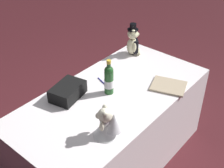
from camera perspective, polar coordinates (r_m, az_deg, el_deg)
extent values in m
plane|color=#47191E|center=(2.81, 0.00, -13.65)|extent=(12.00, 12.00, 0.00)
cube|color=white|center=(2.56, 0.00, -8.38)|extent=(1.64, 0.83, 0.71)
ellipsoid|color=beige|center=(2.85, 3.80, 7.10)|extent=(0.11, 0.10, 0.16)
cube|color=black|center=(2.85, 4.39, 7.12)|extent=(0.10, 0.10, 0.12)
sphere|color=beige|center=(2.79, 3.89, 9.34)|extent=(0.10, 0.10, 0.10)
sphere|color=beige|center=(2.80, 4.72, 9.25)|extent=(0.04, 0.04, 0.04)
sphere|color=beige|center=(2.75, 4.02, 9.76)|extent=(0.04, 0.04, 0.04)
sphere|color=beige|center=(2.81, 3.83, 10.33)|extent=(0.04, 0.04, 0.04)
ellipsoid|color=beige|center=(2.79, 4.24, 6.80)|extent=(0.03, 0.03, 0.09)
ellipsoid|color=beige|center=(2.89, 3.93, 7.84)|extent=(0.03, 0.03, 0.09)
sphere|color=beige|center=(2.86, 4.96, 5.80)|extent=(0.05, 0.05, 0.05)
sphere|color=beige|center=(2.91, 4.79, 6.36)|extent=(0.05, 0.05, 0.05)
cylinder|color=black|center=(2.77, 3.93, 10.15)|extent=(0.10, 0.10, 0.01)
cylinder|color=black|center=(2.76, 3.95, 10.71)|extent=(0.06, 0.06, 0.05)
cone|color=white|center=(1.96, -1.27, -8.16)|extent=(0.16, 0.16, 0.13)
ellipsoid|color=white|center=(1.92, -1.29, -6.99)|extent=(0.07, 0.06, 0.06)
sphere|color=#EAE6C9|center=(1.89, -1.31, -5.84)|extent=(0.10, 0.10, 0.10)
sphere|color=#EAE6C9|center=(1.89, -2.54, -5.96)|extent=(0.04, 0.04, 0.04)
sphere|color=#EAE6C9|center=(1.89, -1.29, -4.31)|extent=(0.04, 0.04, 0.04)
sphere|color=#EAE6C9|center=(1.84, -1.36, -5.61)|extent=(0.04, 0.04, 0.04)
ellipsoid|color=#EAE6C9|center=(1.96, -1.84, -6.24)|extent=(0.03, 0.03, 0.07)
ellipsoid|color=#EAE6C9|center=(1.89, -1.94, -7.99)|extent=(0.03, 0.03, 0.07)
cone|color=white|center=(1.92, 0.28, -7.08)|extent=(0.17, 0.17, 0.13)
cylinder|color=#235625|center=(2.31, -0.58, 0.30)|extent=(0.07, 0.07, 0.19)
sphere|color=#235625|center=(2.25, -0.60, 2.54)|extent=(0.07, 0.07, 0.07)
cylinder|color=#235625|center=(2.22, -0.60, 3.55)|extent=(0.03, 0.03, 0.08)
cylinder|color=gold|center=(2.21, -0.61, 4.18)|extent=(0.03, 0.03, 0.03)
cylinder|color=silver|center=(2.31, -0.58, 0.11)|extent=(0.07, 0.07, 0.07)
cylinder|color=navy|center=(2.48, -1.94, 0.52)|extent=(0.05, 0.12, 0.01)
cone|color=silver|center=(2.44, -1.23, -0.15)|extent=(0.01, 0.01, 0.01)
cube|color=black|center=(2.31, -8.28, -1.37)|extent=(0.30, 0.23, 0.10)
cube|color=#B7B7BF|center=(2.37, -9.38, -0.38)|extent=(0.03, 0.01, 0.03)
cube|color=tan|center=(2.46, 10.54, -0.37)|extent=(0.29, 0.32, 0.02)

